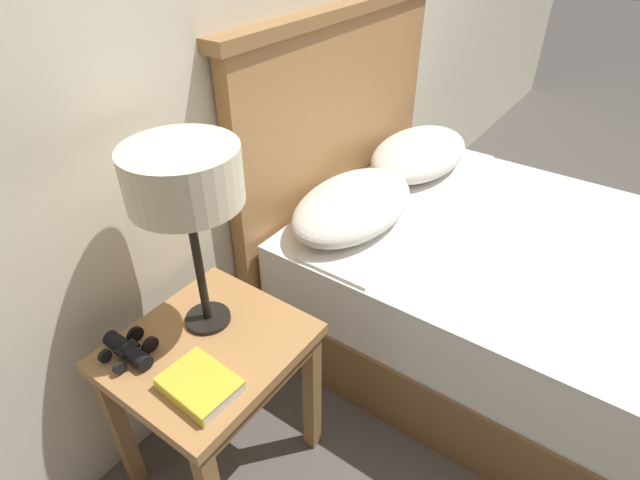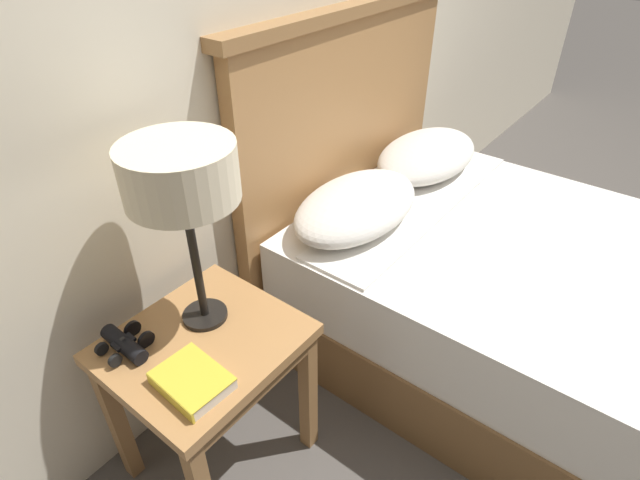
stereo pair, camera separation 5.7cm
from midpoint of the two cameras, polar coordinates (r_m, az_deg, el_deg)
ground_plane at (r=1.95m, az=15.82°, el=-21.41°), size 20.00×20.00×0.00m
wall_back at (r=1.63m, az=-9.09°, el=24.60°), size 8.00×0.06×2.60m
nightstand at (r=1.51m, az=-11.74°, el=-13.37°), size 0.51×0.46×0.56m
bed at (r=2.08m, az=24.90°, el=-6.76°), size 1.35×2.07×1.25m
table_lamp at (r=1.25m, az=-14.38°, el=6.89°), size 0.29×0.29×0.54m
book_on_nightstand at (r=1.33m, az=-13.21°, el=-15.45°), size 0.15×0.19×0.04m
binoculars_pair at (r=1.46m, az=-20.36°, el=-11.07°), size 0.14×0.16×0.05m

